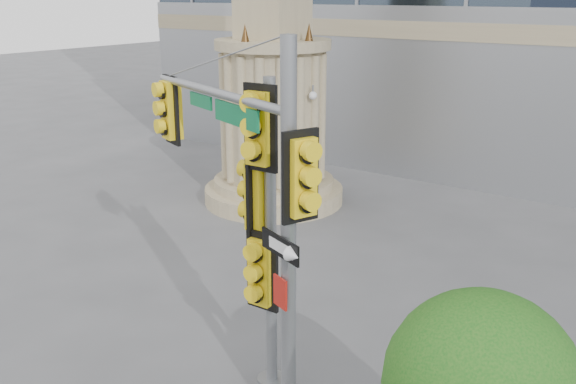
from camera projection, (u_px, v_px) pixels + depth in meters
The scene contains 3 objects.
monument at pixel (273, 25), 18.98m from camera, with size 4.40×4.40×16.60m.
main_signal_pole at pixel (249, 186), 9.54m from camera, with size 4.40×2.05×5.96m.
secondary_signal_pole at pixel (263, 216), 10.06m from camera, with size 0.91×0.67×5.26m.
Camera 1 is at (5.77, -6.68, 6.47)m, focal length 40.00 mm.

